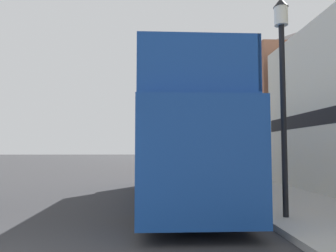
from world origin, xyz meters
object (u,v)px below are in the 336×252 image
(parked_car_ahead_of_bus, at_px, (179,167))
(lamp_post_second, at_px, (211,111))
(pedestrian_third, at_px, (250,164))
(lamp_post_nearest, at_px, (282,66))
(lamp_post_third, at_px, (194,130))
(tour_bus, at_px, (179,147))

(parked_car_ahead_of_bus, height_order, lamp_post_second, lamp_post_second)
(pedestrian_third, height_order, lamp_post_nearest, lamp_post_nearest)
(pedestrian_third, bearing_deg, lamp_post_third, 90.23)
(pedestrian_third, relative_size, lamp_post_nearest, 0.34)
(lamp_post_nearest, height_order, lamp_post_second, lamp_post_nearest)
(parked_car_ahead_of_bus, distance_m, lamp_post_nearest, 11.19)
(lamp_post_nearest, relative_size, lamp_post_third, 1.18)
(parked_car_ahead_of_bus, relative_size, lamp_post_second, 0.79)
(lamp_post_third, bearing_deg, lamp_post_second, -91.74)
(lamp_post_nearest, distance_m, lamp_post_third, 17.82)
(tour_bus, height_order, parked_car_ahead_of_bus, tour_bus)
(lamp_post_nearest, bearing_deg, pedestrian_third, 86.77)
(pedestrian_third, xyz_separation_m, lamp_post_second, (-0.33, 5.56, 2.41))
(parked_car_ahead_of_bus, xyz_separation_m, lamp_post_second, (1.49, -1.76, 2.92))
(pedestrian_third, bearing_deg, lamp_post_nearest, -93.23)
(tour_bus, xyz_separation_m, lamp_post_second, (2.07, 5.58, 1.87))
(parked_car_ahead_of_bus, bearing_deg, lamp_post_nearest, -80.88)
(pedestrian_third, relative_size, lamp_post_second, 0.35)
(lamp_post_third, bearing_deg, parked_car_ahead_of_bus, -103.87)
(parked_car_ahead_of_bus, height_order, lamp_post_third, lamp_post_third)
(pedestrian_third, distance_m, lamp_post_nearest, 4.16)
(tour_bus, relative_size, lamp_post_second, 1.97)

